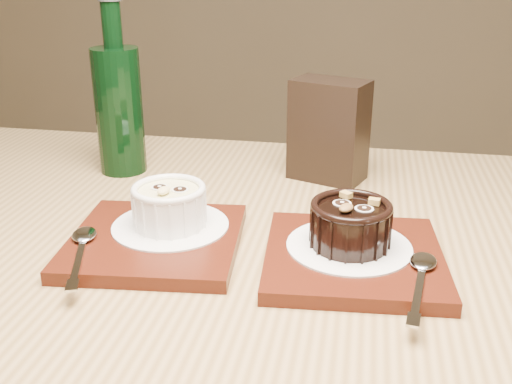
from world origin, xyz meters
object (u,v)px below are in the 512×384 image
condiment_stand (329,131)px  tray_left (155,241)px  ramekin_white (169,204)px  ramekin_dark (350,222)px  green_bottle (119,106)px  tray_right (353,258)px  table (236,325)px

condiment_stand → tray_left: bearing=-121.4°
tray_left → ramekin_white: (0.01, 0.02, 0.03)m
tray_left → ramekin_dark: size_ratio=2.15×
ramekin_white → green_bottle: 0.25m
ramekin_dark → green_bottle: green_bottle is taller
tray_right → table: bearing=-177.4°
tray_right → ramekin_dark: size_ratio=2.15×
tray_right → tray_left: bearing=-177.2°
ramekin_dark → condiment_stand: size_ratio=0.60×
ramekin_white → tray_right: bearing=-0.4°
tray_left → tray_right: bearing=2.8°
table → green_bottle: green_bottle is taller
table → tray_right: 0.16m
tray_right → ramekin_dark: (-0.01, 0.01, 0.04)m
table → ramekin_dark: (0.12, 0.01, 0.13)m
tray_left → green_bottle: size_ratio=0.72×
tray_right → condiment_stand: size_ratio=1.29×
tray_left → ramekin_white: 0.04m
tray_right → green_bottle: (-0.35, 0.21, 0.09)m
ramekin_dark → green_bottle: size_ratio=0.33×
tray_left → tray_right: (0.21, 0.01, 0.00)m
tray_left → tray_right: 0.21m
tray_right → green_bottle: green_bottle is taller
tray_right → green_bottle: bearing=149.1°
ramekin_white → tray_left: bearing=-105.6°
condiment_stand → table: bearing=-105.1°
ramekin_white → tray_right: 0.21m
condiment_stand → green_bottle: (-0.29, -0.04, 0.03)m
ramekin_dark → green_bottle: (-0.35, 0.20, 0.05)m
tray_right → condiment_stand: (-0.06, 0.25, 0.06)m
ramekin_white → ramekin_dark: ramekin_dark is taller
table → tray_right: size_ratio=6.85×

